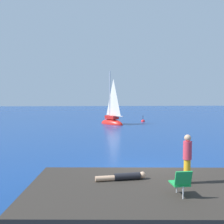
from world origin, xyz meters
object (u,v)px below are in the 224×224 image
(sailboat_near, at_px, (112,121))
(person_standing, at_px, (187,157))
(person_sunbather, at_px, (123,177))
(marker_buoy, at_px, (143,122))
(beach_chair, at_px, (181,182))

(sailboat_near, distance_m, person_standing, 23.74)
(person_sunbather, xyz_separation_m, marker_buoy, (5.77, 26.20, -0.74))
(person_sunbather, relative_size, person_standing, 1.09)
(beach_chair, bearing_deg, person_standing, -31.39)
(sailboat_near, bearing_deg, person_standing, 145.47)
(person_standing, bearing_deg, sailboat_near, -7.21)
(sailboat_near, xyz_separation_m, marker_buoy, (4.53, 2.97, -0.39))
(sailboat_near, relative_size, person_sunbather, 4.14)
(person_sunbather, relative_size, beach_chair, 2.21)
(sailboat_near, xyz_separation_m, person_standing, (0.83, -23.70, 1.11))
(person_sunbather, distance_m, marker_buoy, 26.84)
(person_sunbather, bearing_deg, marker_buoy, -108.68)
(marker_buoy, bearing_deg, person_sunbather, -102.41)
(person_standing, xyz_separation_m, marker_buoy, (3.71, 26.67, -1.49))
(person_sunbather, height_order, beach_chair, beach_chair)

